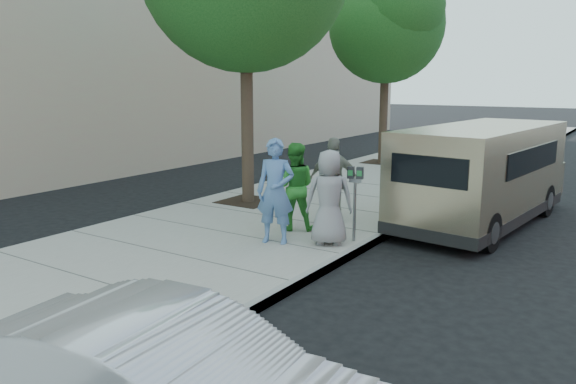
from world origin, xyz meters
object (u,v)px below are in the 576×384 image
object	(u,v)px
person_gray_shirt	(329,197)
person_officer	(276,191)
van	(484,173)
tree_far	(388,19)
person_green_shirt	(294,187)
parking_meter	(355,188)
person_striped_polo	(334,180)

from	to	relation	value
person_gray_shirt	person_officer	bearing A→B (deg)	-4.18
van	person_officer	bearing A→B (deg)	-116.65
tree_far	van	distance (m)	8.75
tree_far	person_green_shirt	world-z (taller)	tree_far
parking_meter	van	xyz separation A→B (m)	(1.40, 3.05, -0.03)
parking_meter	person_green_shirt	bearing A→B (deg)	162.78
person_gray_shirt	van	bearing A→B (deg)	-146.90
person_gray_shirt	person_green_shirt	bearing A→B (deg)	-56.86
parking_meter	person_striped_polo	xyz separation A→B (m)	(-0.94, 0.97, -0.11)
tree_far	parking_meter	xyz separation A→B (m)	(3.50, -9.21, -3.78)
person_officer	person_striped_polo	distance (m)	1.80
tree_far	van	size ratio (longest dim) A/B	1.16
van	person_gray_shirt	size ratio (longest dim) A/B	3.43
person_officer	person_gray_shirt	size ratio (longest dim) A/B	1.11
person_green_shirt	van	bearing A→B (deg)	-161.11
person_gray_shirt	person_striped_polo	world-z (taller)	person_striped_polo
van	person_officer	xyz separation A→B (m)	(-2.50, -3.87, -0.02)
parking_meter	person_gray_shirt	size ratio (longest dim) A/B	0.80
van	person_green_shirt	xyz separation A→B (m)	(-2.70, -2.96, -0.10)
tree_far	person_officer	distance (m)	11.01
tree_far	person_striped_polo	size ratio (longest dim) A/B	3.84
parking_meter	person_officer	xyz separation A→B (m)	(-1.10, -0.82, -0.05)
van	person_gray_shirt	xyz separation A→B (m)	(-1.68, -3.46, -0.10)
tree_far	person_striped_polo	distance (m)	9.47
person_officer	van	bearing A→B (deg)	38.69
van	person_striped_polo	world-z (taller)	van
person_gray_shirt	tree_far	bearing A→B (deg)	-102.51
person_officer	parking_meter	bearing A→B (deg)	18.19
tree_far	person_officer	size ratio (longest dim) A/B	3.58
person_green_shirt	person_gray_shirt	size ratio (longest dim) A/B	1.00
van	person_striped_polo	bearing A→B (deg)	-132.02
parking_meter	person_striped_polo	size ratio (longest dim) A/B	0.78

